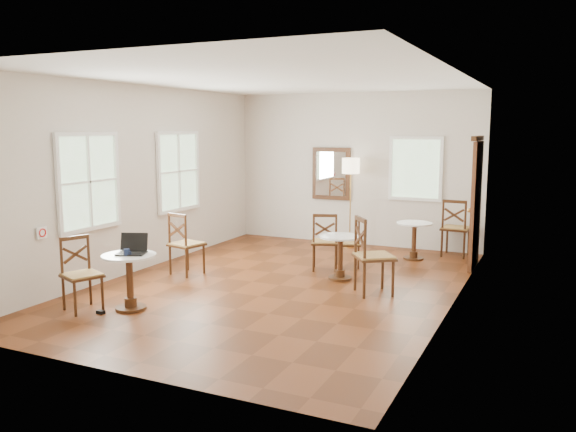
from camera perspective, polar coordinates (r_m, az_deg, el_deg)
The scene contains 17 objects.
ground at distance 8.79m, azimuth -0.83°, elevation -6.73°, with size 7.00×7.00×0.00m, color #5E2A10.
room_shell at distance 8.76m, azimuth -0.43°, elevation 5.76°, with size 5.02×7.02×3.01m.
cafe_table_near at distance 7.80m, azimuth -15.14°, elevation -5.61°, with size 0.68×0.68×0.72m.
cafe_table_mid at distance 9.06m, azimuth 5.10°, elevation -3.54°, with size 0.65×0.65×0.68m.
cafe_table_back at distance 10.63m, azimuth 12.16°, elevation -1.97°, with size 0.63×0.63×0.66m.
chair_near_a at distance 9.45m, azimuth -9.94°, elevation -2.67°, with size 0.55×0.55×1.00m.
chair_near_b at distance 7.96m, azimuth -19.47°, elevation -5.35°, with size 0.57×0.57×0.95m.
chair_mid_a at distance 9.62m, azimuth 3.61°, elevation -2.49°, with size 0.57×0.57×0.95m.
chair_mid_b at distance 8.30m, azimuth 8.17°, elevation -3.85°, with size 0.71×0.71×1.10m.
chair_back_a at distance 11.05m, azimuth 15.98°, elevation -1.12°, with size 0.51×0.51×1.05m.
chair_back_b at distance 9.86m, azimuth 5.98°, elevation -2.62°, with size 0.51×0.51×0.83m.
floor_lamp at distance 11.42m, azimuth 6.12°, elevation 4.29°, with size 0.34×0.34×1.74m.
laptop at distance 7.78m, azimuth -14.87°, elevation -3.08°, with size 0.43×0.40×0.25m.
mouse at distance 7.73m, azimuth -15.15°, elevation -3.51°, with size 0.09×0.05×0.03m, color black.
navy_mug at distance 7.66m, azimuth -15.39°, elevation -3.43°, with size 0.11×0.07×0.09m.
water_glass at distance 7.60m, azimuth -15.89°, elevation -3.55°, with size 0.05×0.05×0.09m, color white.
power_adapter at distance 7.84m, azimuth -17.74°, elevation -8.89°, with size 0.10×0.06×0.04m, color black.
Camera 1 is at (3.67, -7.64, 2.32)m, focal length 36.59 mm.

